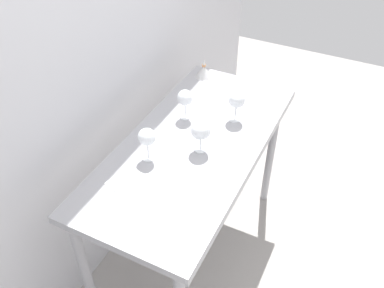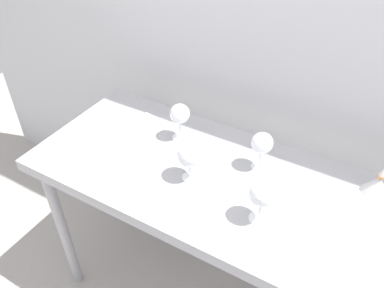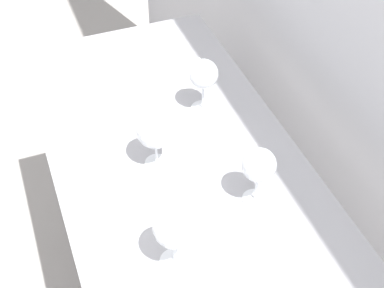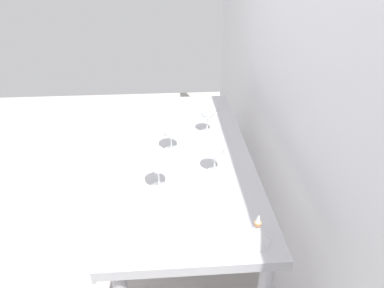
{
  "view_description": "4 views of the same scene",
  "coord_description": "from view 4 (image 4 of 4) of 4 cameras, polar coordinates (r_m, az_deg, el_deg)",
  "views": [
    {
      "loc": [
        -1.44,
        -0.71,
        2.24
      ],
      "look_at": [
        -0.05,
        -0.03,
        0.94
      ],
      "focal_mm": 39.05,
      "sensor_mm": 36.0,
      "label": 1
    },
    {
      "loc": [
        0.52,
        -1.0,
        1.94
      ],
      "look_at": [
        -0.06,
        0.01,
        1.01
      ],
      "focal_mm": 36.3,
      "sensor_mm": 36.0,
      "label": 2
    },
    {
      "loc": [
        0.95,
        -0.34,
        1.95
      ],
      "look_at": [
        0.02,
        0.02,
        0.99
      ],
      "focal_mm": 51.28,
      "sensor_mm": 36.0,
      "label": 3
    },
    {
      "loc": [
        1.44,
        -0.06,
        1.79
      ],
      "look_at": [
        0.07,
        0.03,
        0.98
      ],
      "focal_mm": 32.08,
      "sensor_mm": 36.0,
      "label": 4
    }
  ],
  "objects": [
    {
      "name": "ground_plane",
      "position": [
        2.3,
        -1.04,
        -20.76
      ],
      "size": [
        6.0,
        6.0,
        0.0
      ],
      "primitive_type": "plane",
      "color": "#9F9A94"
    },
    {
      "name": "back_wall",
      "position": [
        1.62,
        16.49,
        11.53
      ],
      "size": [
        3.8,
        0.04,
        2.6
      ],
      "primitive_type": "cube",
      "color": "silver",
      "rests_on": "ground_plane"
    },
    {
      "name": "decanter_funnel",
      "position": [
        1.23,
        10.71,
        -14.21
      ],
      "size": [
        0.1,
        0.1,
        0.12
      ],
      "color": "silver",
      "rests_on": "steel_counter"
    },
    {
      "name": "wine_glass_far_right",
      "position": [
        1.49,
        3.88,
        -0.74
      ],
      "size": [
        0.08,
        0.08,
        0.17
      ],
      "color": "white",
      "rests_on": "steel_counter"
    },
    {
      "name": "tasting_sheet_lower",
      "position": [
        2.04,
        0.51,
        4.59
      ],
      "size": [
        0.21,
        0.27,
        0.0
      ],
      "primitive_type": "cube",
      "rotation": [
        0.0,
        0.0,
        -0.25
      ],
      "color": "white",
      "rests_on": "steel_counter"
    },
    {
      "name": "wine_glass_far_left",
      "position": [
        1.82,
        2.6,
        5.38
      ],
      "size": [
        0.08,
        0.08,
        0.17
      ],
      "color": "white",
      "rests_on": "steel_counter"
    },
    {
      "name": "wine_glass_near_right",
      "position": [
        1.39,
        -5.71,
        -3.2
      ],
      "size": [
        0.09,
        0.09,
        0.17
      ],
      "color": "white",
      "rests_on": "steel_counter"
    },
    {
      "name": "wine_glass_near_center",
      "position": [
        1.66,
        -3.54,
        2.59
      ],
      "size": [
        0.1,
        0.1,
        0.17
      ],
      "color": "white",
      "rests_on": "steel_counter"
    },
    {
      "name": "tasting_sheet_upper",
      "position": [
        1.37,
        2.36,
        -10.06
      ],
      "size": [
        0.21,
        0.25,
        0.0
      ],
      "primitive_type": "cube",
      "rotation": [
        0.0,
        0.0,
        -0.19
      ],
      "color": "white",
      "rests_on": "steel_counter"
    },
    {
      "name": "steel_counter",
      "position": [
        1.75,
        -1.47,
        -4.27
      ],
      "size": [
        1.4,
        0.65,
        0.9
      ],
      "color": "#9C9CA1",
      "rests_on": "ground_plane"
    }
  ]
}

